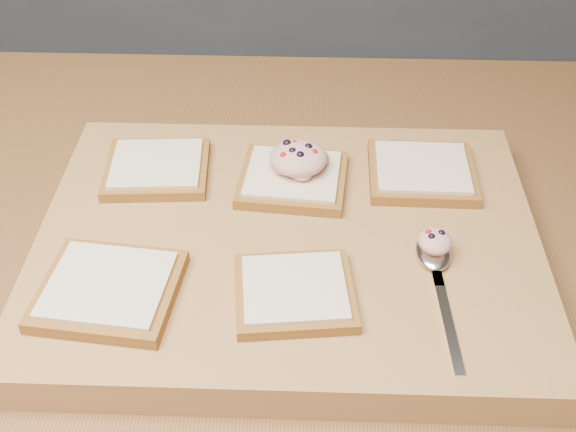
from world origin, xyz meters
The scene contains 10 objects.
back_counter centered at (0.00, 1.43, 0.47)m, with size 3.60×0.62×0.94m.
cutting_board centered at (0.16, -0.05, 0.92)m, with size 0.51×0.39×0.04m, color #AA7649.
bread_far_left centered at (0.01, 0.05, 0.95)m, with size 0.12×0.11×0.02m.
bread_far_center centered at (0.17, 0.03, 0.95)m, with size 0.12×0.12×0.02m.
bread_far_right centered at (0.31, 0.05, 0.95)m, with size 0.12×0.11×0.02m.
bread_near_left centered at (0.00, -0.14, 0.95)m, with size 0.14×0.13×0.02m.
bread_near_center centered at (0.17, -0.14, 0.95)m, with size 0.12×0.11×0.02m.
tuna_salad_dollop centered at (0.17, 0.04, 0.97)m, with size 0.06×0.06×0.03m.
spoon centered at (0.31, -0.09, 0.95)m, with size 0.04×0.17×0.01m.
spoon_salad centered at (0.31, -0.08, 0.96)m, with size 0.03×0.04×0.02m.
Camera 1 is at (0.18, -0.60, 1.44)m, focal length 45.00 mm.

